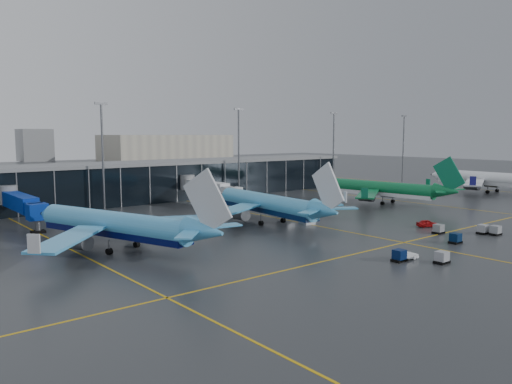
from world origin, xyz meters
TOP-DOWN VIEW (x-y plane):
  - ground at (0.00, 0.00)m, footprint 600.00×600.00m
  - terminal_pier at (0.00, 62.00)m, footprint 142.00×17.00m
  - jet_bridges at (-35.00, 42.99)m, footprint 94.00×27.50m
  - flood_masts at (5.00, 50.00)m, footprint 203.00×0.50m
  - distant_hangars at (49.94, 270.08)m, footprint 260.00×71.00m
  - taxi_lines at (10.00, 10.61)m, footprint 220.00×120.00m
  - airliner_arkefly at (-29.56, 11.33)m, footprint 47.42×50.64m
  - airliner_klm_near at (4.81, 14.36)m, footprint 39.47×43.97m
  - airliner_aer_lingus at (47.46, 17.33)m, footprint 39.09×43.33m
  - airliner_ba at (94.19, 11.95)m, footprint 39.88×45.07m
  - baggage_carts at (15.76, -20.87)m, footprint 31.81×13.34m
  - mobile_airstair at (10.16, 7.97)m, footprint 2.96×3.67m
  - service_van_red at (25.87, -9.62)m, footprint 4.47×3.63m
  - service_van_white at (0.24, -21.87)m, footprint 4.14×2.22m

SIDE VIEW (x-z plane):
  - ground at x=0.00m, z-range 0.00..0.00m
  - taxi_lines at x=10.00m, z-range 0.00..0.02m
  - service_van_white at x=0.24m, z-range 0.00..1.30m
  - service_van_red at x=25.87m, z-range 0.00..1.43m
  - baggage_carts at x=15.76m, z-range -0.09..1.61m
  - mobile_airstair at x=10.16m, z-range -0.95..2.49m
  - jet_bridges at x=-35.00m, z-range 0.95..8.15m
  - terminal_pier at x=0.00m, z-range 0.07..10.77m
  - airliner_aer_lingus at x=47.46m, z-range 0.00..12.16m
  - airliner_klm_near at x=4.81m, z-range 0.00..12.54m
  - airliner_arkefly at x=-29.56m, z-range 0.00..12.72m
  - airliner_ba at x=94.19m, z-range 0.00..13.50m
  - distant_hangars at x=49.94m, z-range -2.21..19.79m
  - flood_masts at x=5.00m, z-range 1.06..26.56m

